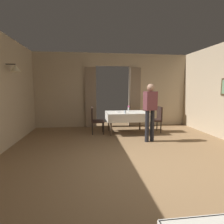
% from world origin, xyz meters
% --- Properties ---
extents(ground, '(10.08, 10.08, 0.00)m').
position_xyz_m(ground, '(0.00, 0.00, 0.00)').
color(ground, olive).
extents(wall_back, '(6.40, 0.27, 3.00)m').
position_xyz_m(wall_back, '(0.00, 4.18, 1.51)').
color(wall_back, tan).
rests_on(wall_back, ground).
extents(dining_table_mid, '(1.45, 1.01, 0.75)m').
position_xyz_m(dining_table_mid, '(0.33, 2.90, 0.66)').
color(dining_table_mid, '#4C3D2D').
rests_on(dining_table_mid, ground).
extents(chair_mid_left, '(0.44, 0.44, 0.93)m').
position_xyz_m(chair_mid_left, '(-0.78, 2.93, 0.52)').
color(chair_mid_left, black).
rests_on(chair_mid_left, ground).
extents(chair_mid_right, '(0.44, 0.44, 0.93)m').
position_xyz_m(chair_mid_right, '(1.44, 2.90, 0.52)').
color(chair_mid_right, black).
rests_on(chair_mid_right, ground).
extents(flower_vase_mid, '(0.07, 0.07, 0.21)m').
position_xyz_m(flower_vase_mid, '(0.44, 3.09, 0.87)').
color(flower_vase_mid, silver).
rests_on(flower_vase_mid, dining_table_mid).
extents(glass_mid_b, '(0.08, 0.08, 0.10)m').
position_xyz_m(glass_mid_b, '(0.21, 2.59, 0.80)').
color(glass_mid_b, silver).
rests_on(glass_mid_b, dining_table_mid).
extents(plate_mid_c, '(0.23, 0.23, 0.01)m').
position_xyz_m(plate_mid_c, '(0.04, 2.95, 0.76)').
color(plate_mid_c, white).
rests_on(plate_mid_c, dining_table_mid).
extents(plate_mid_d, '(0.21, 0.21, 0.01)m').
position_xyz_m(plate_mid_d, '(0.60, 2.61, 0.76)').
color(plate_mid_d, white).
rests_on(plate_mid_d, dining_table_mid).
extents(person_waiter_by_doorway, '(0.40, 0.30, 1.72)m').
position_xyz_m(person_waiter_by_doorway, '(0.79, 1.76, 1.02)').
color(person_waiter_by_doorway, black).
rests_on(person_waiter_by_doorway, ground).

